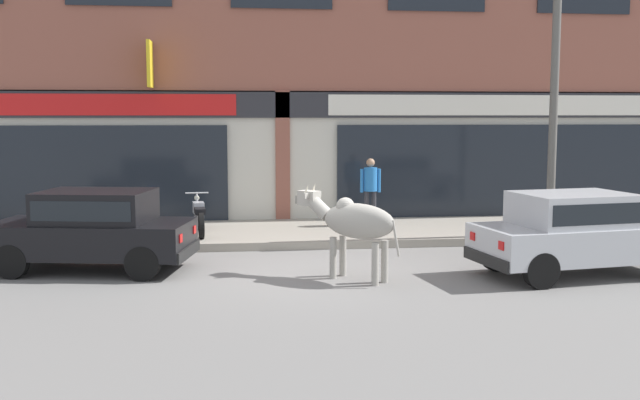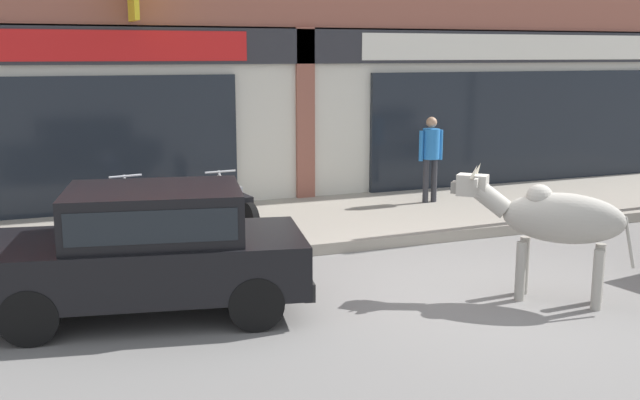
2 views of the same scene
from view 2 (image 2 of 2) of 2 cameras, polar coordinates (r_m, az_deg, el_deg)
ground_plane at (r=9.61m, az=10.97°, el=-6.79°), size 90.00×90.00×0.00m
sidewalk at (r=12.98m, az=1.58°, el=-1.51°), size 19.00×3.53×0.17m
cow at (r=9.24m, az=17.41°, el=-1.37°), size 1.68×1.67×1.61m
car_1 at (r=8.60m, az=-12.83°, el=-3.35°), size 3.81×2.24×1.46m
motorcycle_0 at (r=11.63m, az=-13.60°, el=-0.92°), size 0.59×1.80×0.88m
motorcycle_1 at (r=11.79m, az=-6.55°, el=-0.52°), size 0.52×1.81×0.88m
pedestrian at (r=14.06m, az=8.44°, el=3.78°), size 0.50×0.32×1.60m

